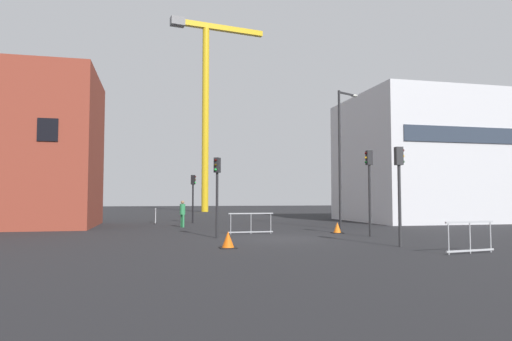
# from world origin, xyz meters

# --- Properties ---
(ground) EXTENTS (160.00, 160.00, 0.00)m
(ground) POSITION_xyz_m (0.00, 0.00, 0.00)
(ground) COLOR black
(brick_building) EXTENTS (10.92, 8.31, 9.82)m
(brick_building) POSITION_xyz_m (-14.64, 11.31, 4.91)
(brick_building) COLOR brown
(brick_building) RESTS_ON ground
(office_block) EXTENTS (11.43, 10.52, 9.81)m
(office_block) POSITION_xyz_m (15.50, 12.43, 4.91)
(office_block) COLOR silver
(office_block) RESTS_ON ground
(construction_crane) EXTENTS (12.84, 3.12, 25.32)m
(construction_crane) POSITION_xyz_m (1.18, 39.41, 15.90)
(construction_crane) COLOR gold
(construction_crane) RESTS_ON ground
(streetlamp_tall) EXTENTS (1.58, 0.83, 8.29)m
(streetlamp_tall) POSITION_xyz_m (5.39, 5.26, 4.80)
(streetlamp_tall) COLOR #232326
(streetlamp_tall) RESTS_ON ground
(traffic_light_median) EXTENTS (0.36, 0.38, 3.73)m
(traffic_light_median) POSITION_xyz_m (-2.68, 1.03, 2.52)
(traffic_light_median) COLOR #232326
(traffic_light_median) RESTS_ON ground
(traffic_light_near) EXTENTS (0.38, 0.26, 3.81)m
(traffic_light_near) POSITION_xyz_m (3.61, -4.23, 2.57)
(traffic_light_near) COLOR #2D2D30
(traffic_light_near) RESTS_ON ground
(traffic_light_island) EXTENTS (0.37, 0.24, 4.15)m
(traffic_light_island) POSITION_xyz_m (4.63, 0.26, 2.78)
(traffic_light_island) COLOR #232326
(traffic_light_island) RESTS_ON ground
(traffic_light_corner) EXTENTS (0.39, 0.32, 3.52)m
(traffic_light_corner) POSITION_xyz_m (-2.71, 13.55, 2.39)
(traffic_light_corner) COLOR black
(traffic_light_corner) RESTS_ON ground
(pedestrian_walking) EXTENTS (0.34, 0.34, 1.67)m
(pedestrian_walking) POSITION_xyz_m (-3.75, 9.05, 0.97)
(pedestrian_walking) COLOR #2D844C
(pedestrian_walking) RESTS_ON ground
(safety_barrier_mid_span) EXTENTS (0.11, 2.51, 1.08)m
(safety_barrier_mid_span) POSITION_xyz_m (-5.37, 13.99, 0.56)
(safety_barrier_mid_span) COLOR #B2B5BA
(safety_barrier_mid_span) RESTS_ON ground
(safety_barrier_rear) EXTENTS (2.36, 0.11, 1.08)m
(safety_barrier_rear) POSITION_xyz_m (-0.64, 3.01, 0.56)
(safety_barrier_rear) COLOR #9EA0A5
(safety_barrier_rear) RESTS_ON ground
(safety_barrier_right_run) EXTENTS (2.05, 0.36, 1.08)m
(safety_barrier_right_run) POSITION_xyz_m (4.80, -6.60, 0.56)
(safety_barrier_right_run) COLOR #B2B5BA
(safety_barrier_right_run) RESTS_ON ground
(traffic_cone_orange) EXTENTS (0.57, 0.57, 0.57)m
(traffic_cone_orange) POSITION_xyz_m (3.91, 2.52, 0.26)
(traffic_cone_orange) COLOR black
(traffic_cone_orange) RESTS_ON ground
(traffic_cone_striped) EXTENTS (0.62, 0.62, 0.62)m
(traffic_cone_striped) POSITION_xyz_m (-2.85, -3.20, 0.29)
(traffic_cone_striped) COLOR black
(traffic_cone_striped) RESTS_ON ground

